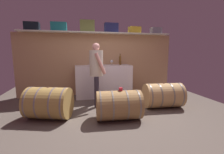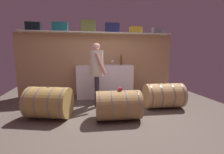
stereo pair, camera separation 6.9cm
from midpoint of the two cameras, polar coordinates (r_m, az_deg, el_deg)
ground_plane at (r=3.82m, az=-0.46°, el=-12.04°), size 6.12×7.56×0.02m
back_wall_panel at (r=5.20m, az=-4.02°, el=4.48°), size 4.92×0.10×1.91m
high_shelf_board at (r=5.06m, az=-3.91°, el=15.37°), size 4.52×0.40×0.03m
toolcase_black at (r=5.16m, az=-25.77°, el=15.83°), size 0.39×0.30×0.22m
toolcase_teal at (r=5.05m, az=-17.59°, el=16.61°), size 0.44×0.24×0.25m
toolcase_olive at (r=5.05m, az=-8.07°, el=17.42°), size 0.43×0.29×0.33m
toolcase_navy at (r=5.15m, az=0.49°, el=17.06°), size 0.42×0.21×0.29m
toolcase_yellow at (r=5.36m, az=8.82°, el=16.19°), size 0.37×0.27×0.20m
toolcase_grey at (r=5.65m, az=16.16°, el=15.57°), size 0.35×0.26×0.20m
work_cabinet at (r=4.92m, az=-2.34°, el=-1.35°), size 1.68×0.59×0.96m
wine_bottle_dark at (r=4.60m, az=-4.48°, el=5.71°), size 0.07×0.07×0.31m
wine_bottle_amber at (r=5.02m, az=3.65°, el=6.10°), size 0.07×0.07×0.34m
wine_glass at (r=4.96m, az=0.62°, el=5.58°), size 0.09×0.09×0.16m
wine_barrel_near at (r=3.27m, az=2.85°, el=-9.97°), size 0.93×0.66×0.60m
wine_barrel_far at (r=3.58m, az=-20.97°, el=-8.47°), size 1.01×0.87×0.66m
wine_barrel_flank at (r=4.15m, az=18.37°, el=-6.29°), size 0.96×0.67×0.61m
tasting_cup at (r=3.19m, az=3.59°, el=-4.36°), size 0.08×0.08×0.06m
winemaker_pouring at (r=4.01m, az=-4.89°, el=3.28°), size 0.40×0.49×1.57m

